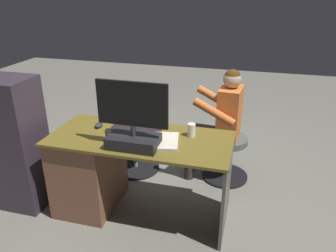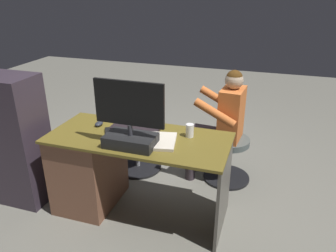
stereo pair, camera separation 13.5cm
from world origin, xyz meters
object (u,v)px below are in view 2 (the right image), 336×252
teddy_bear (136,114)px  visitor_chair (228,155)px  monitor (130,127)px  tv_remote (108,132)px  cup (190,131)px  computer_mouse (99,124)px  keyboard (135,129)px  desk (98,166)px  office_chair_teddy (137,147)px  person (222,118)px

teddy_bear → visitor_chair: 1.02m
monitor → tv_remote: bearing=-29.7°
monitor → teddy_bear: monitor is taller
tv_remote → cup: bearing=162.5°
cup → computer_mouse: bearing=2.1°
teddy_bear → visitor_chair: bearing=-175.7°
cup → visitor_chair: 0.86m
keyboard → teddy_bear: bearing=-67.7°
desk → office_chair_teddy: desk is taller
person → keyboard: bearing=45.3°
visitor_chair → desk: bearing=36.7°
tv_remote → visitor_chair: 1.28m
keyboard → desk: bearing=21.1°
keyboard → teddy_bear: size_ratio=1.15×
monitor → computer_mouse: bearing=-32.4°
tv_remote → desk: bearing=-31.6°
tv_remote → office_chair_teddy: tv_remote is taller
desk → tv_remote: 0.37m
desk → cup: (-0.79, -0.13, 0.40)m
desk → office_chair_teddy: size_ratio=2.88×
office_chair_teddy → keyboard: bearing=112.8°
monitor → person: monitor is taller
desk → keyboard: (-0.31, -0.12, 0.35)m
monitor → computer_mouse: 0.52m
cup → person: 0.66m
desk → computer_mouse: 0.38m
keyboard → tv_remote: (0.19, 0.13, -0.00)m
cup → teddy_bear: cup is taller
monitor → visitor_chair: 1.29m
monitor → tv_remote: 0.36m
teddy_bear → tv_remote: bearing=93.9°
cup → person: bearing=-104.2°
monitor → tv_remote: (0.28, -0.16, -0.15)m
monitor → person: bearing=-120.3°
desk → computer_mouse: computer_mouse is taller
visitor_chair → person: (0.09, 0.01, 0.39)m
computer_mouse → cup: bearing=-177.9°
monitor → tv_remote: size_ratio=3.59×
keyboard → visitor_chair: bearing=-138.0°
monitor → cup: size_ratio=4.97×
person → tv_remote: bearing=43.0°
teddy_bear → computer_mouse: bearing=81.2°
computer_mouse → visitor_chair: computer_mouse is taller
keyboard → visitor_chair: keyboard is taller
visitor_chair → person: person is taller
cup → visitor_chair: size_ratio=0.23×
desk → person: size_ratio=1.29×
computer_mouse → visitor_chair: size_ratio=0.20×
computer_mouse → office_chair_teddy: computer_mouse is taller
person → teddy_bear: bearing=4.2°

